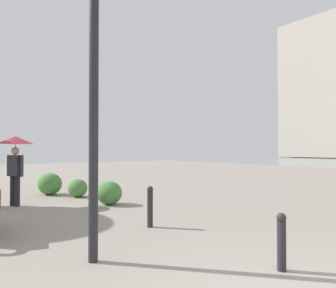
{
  "coord_description": "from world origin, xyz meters",
  "views": [
    {
      "loc": [
        -1.29,
        3.0,
        1.64
      ],
      "look_at": [
        8.15,
        -4.4,
        1.85
      ],
      "focal_mm": 33.72,
      "sensor_mm": 36.0,
      "label": 1
    }
  ],
  "objects_px": {
    "bollard_near": "(282,241)",
    "bollard_mid": "(150,206)",
    "pedestrian": "(15,151)",
    "lamppost": "(94,63)"
  },
  "relations": [
    {
      "from": "lamppost",
      "to": "bollard_mid",
      "type": "relative_size",
      "value": 5.14
    },
    {
      "from": "bollard_near",
      "to": "bollard_mid",
      "type": "bearing_deg",
      "value": 0.6
    },
    {
      "from": "bollard_near",
      "to": "bollard_mid",
      "type": "height_order",
      "value": "bollard_mid"
    },
    {
      "from": "bollard_mid",
      "to": "bollard_near",
      "type": "bearing_deg",
      "value": -179.4
    },
    {
      "from": "lamppost",
      "to": "bollard_mid",
      "type": "distance_m",
      "value": 3.29
    },
    {
      "from": "lamppost",
      "to": "pedestrian",
      "type": "bearing_deg",
      "value": -1.6
    },
    {
      "from": "bollard_near",
      "to": "bollard_mid",
      "type": "distance_m",
      "value": 3.07
    },
    {
      "from": "bollard_near",
      "to": "bollard_mid",
      "type": "relative_size",
      "value": 0.9
    },
    {
      "from": "pedestrian",
      "to": "lamppost",
      "type": "bearing_deg",
      "value": 178.4
    },
    {
      "from": "bollard_mid",
      "to": "pedestrian",
      "type": "bearing_deg",
      "value": 20.57
    }
  ]
}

